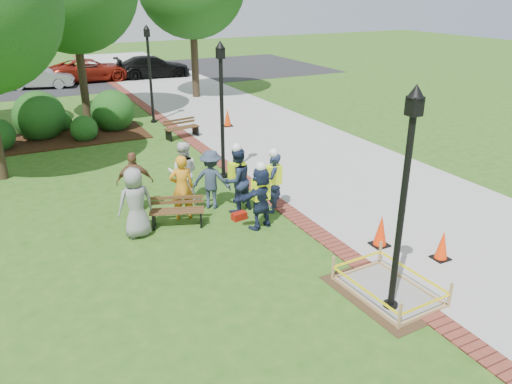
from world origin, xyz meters
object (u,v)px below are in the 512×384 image
bench_near (177,217)px  hivis_worker_b (273,180)px  wet_concrete_pad (389,283)px  cone_front (442,246)px  hivis_worker_a (261,195)px  hivis_worker_c (237,178)px  lamp_near (405,187)px

bench_near → hivis_worker_b: bearing=-6.5°
wet_concrete_pad → cone_front: bearing=14.5°
bench_near → hivis_worker_a: 2.23m
bench_near → hivis_worker_c: bearing=5.1°
hivis_worker_b → hivis_worker_c: hivis_worker_c is taller
hivis_worker_a → hivis_worker_b: size_ratio=0.98×
bench_near → hivis_worker_c: hivis_worker_c is taller
bench_near → cone_front: 6.41m
wet_concrete_pad → lamp_near: 2.30m
cone_front → hivis_worker_b: 4.58m
wet_concrete_pad → cone_front: cone_front is taller
bench_near → hivis_worker_c: size_ratio=0.75×
lamp_near → hivis_worker_a: 4.55m
wet_concrete_pad → cone_front: 2.02m
bench_near → hivis_worker_b: 2.72m
hivis_worker_b → lamp_near: bearing=-91.7°
wet_concrete_pad → bench_near: size_ratio=1.65×
lamp_near → hivis_worker_b: (0.15, 4.95, -1.59)m
cone_front → hivis_worker_c: (-2.95, 4.49, 0.61)m
bench_near → hivis_worker_a: bearing=-29.1°
bench_near → hivis_worker_b: size_ratio=0.81×
hivis_worker_a → hivis_worker_b: hivis_worker_b is taller
wet_concrete_pad → cone_front: size_ratio=3.33×
hivis_worker_a → hivis_worker_c: hivis_worker_c is taller
lamp_near → wet_concrete_pad: bearing=54.8°
wet_concrete_pad → hivis_worker_c: (-1.00, 5.00, 0.72)m
cone_front → lamp_near: (-2.24, -0.92, 2.13)m
hivis_worker_c → lamp_near: bearing=-82.5°
wet_concrete_pad → hivis_worker_a: bearing=103.3°
hivis_worker_c → hivis_worker_b: bearing=-28.0°
hivis_worker_a → hivis_worker_c: 1.20m
bench_near → lamp_near: bearing=-64.8°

